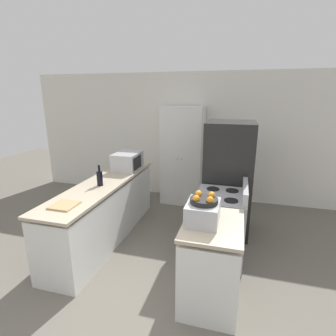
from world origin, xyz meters
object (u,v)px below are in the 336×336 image
Objects in this scene: refrigerator at (228,178)px; toaster_oven at (203,212)px; wine_bottle at (100,178)px; microwave at (128,161)px; pantry_cabinet at (183,155)px; fruit_bowl at (204,200)px; stove at (220,226)px.

refrigerator is 4.46× the size of toaster_oven.
microwave is at bearing 87.41° from wine_bottle.
pantry_cabinet is at bearing 106.59° from toaster_oven.
microwave is 1.90× the size of fruit_bowl.
pantry_cabinet is 4.90× the size of toaster_oven.
toaster_oven is at bearing -73.41° from pantry_cabinet.
pantry_cabinet is at bearing 116.77° from stove.
toaster_oven is (0.78, -2.62, 0.04)m from pantry_cabinet.
pantry_cabinet is 2.74m from toaster_oven.
toaster_oven is at bearing 169.98° from fruit_bowl.
wine_bottle is at bearing -112.47° from pantry_cabinet.
fruit_bowl is at bearing -73.25° from pantry_cabinet.
fruit_bowl is at bearing -95.74° from refrigerator.
microwave is at bearing -179.22° from refrigerator.
fruit_bowl is (0.01, -0.00, 0.14)m from toaster_oven.
microwave reaches higher than stove.
refrigerator is 1.65m from fruit_bowl.
pantry_cabinet reaches higher than wine_bottle.
stove is at bearing -25.21° from microwave.
wine_bottle reaches higher than toaster_oven.
refrigerator is at bearing 87.16° from stove.
stove is at bearing -63.23° from pantry_cabinet.
pantry_cabinet is 1.82× the size of stove.
microwave is 1.33× the size of toaster_oven.
toaster_oven is 0.14m from fruit_bowl.
fruit_bowl is (-0.16, -1.62, 0.27)m from refrigerator.
pantry_cabinet reaches higher than stove.
microwave is (-1.66, 0.78, 0.59)m from stove.
pantry_cabinet is 2.09m from stove.
wine_bottle is at bearing 155.35° from toaster_oven.
pantry_cabinet is 3.67× the size of microwave.
toaster_oven reaches higher than stove.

